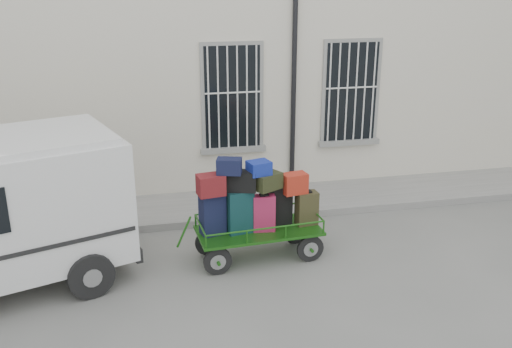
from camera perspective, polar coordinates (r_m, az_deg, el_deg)
name	(u,v)px	position (r m, az deg, el deg)	size (l,w,h in m)	color
ground	(284,252)	(10.43, 2.84, -7.76)	(80.00, 80.00, 0.00)	slate
building	(230,48)	(14.77, -2.59, 12.52)	(24.00, 5.15, 6.00)	beige
sidewalk	(258,203)	(12.35, 0.21, -2.90)	(24.00, 1.70, 0.15)	gray
luggage_cart	(255,208)	(9.79, -0.08, -3.46)	(2.55, 1.12, 1.91)	black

